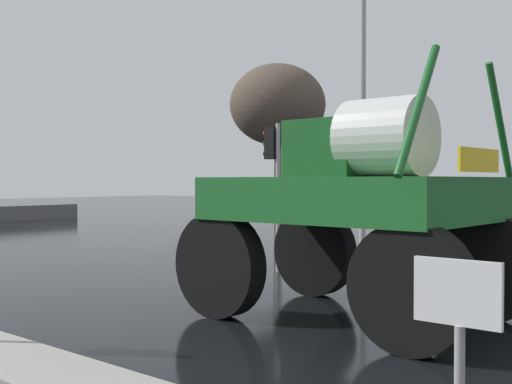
# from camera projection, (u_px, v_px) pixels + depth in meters

# --- Properties ---
(lane_arrow_sign) EXTENTS (0.07, 0.60, 1.74)m
(lane_arrow_sign) POSITION_uv_depth(u_px,v_px,m) (458.00, 341.00, 4.21)
(lane_arrow_sign) COLOR #99999E
(lane_arrow_sign) RESTS_ON median_island
(oversize_sprayer) EXTENTS (4.16, 5.60, 4.37)m
(oversize_sprayer) POSITION_uv_depth(u_px,v_px,m) (355.00, 206.00, 10.99)
(oversize_sprayer) COLOR black
(oversize_sprayer) RESTS_ON ground
(traffic_signal_near_right) EXTENTS (0.24, 0.54, 3.91)m
(traffic_signal_near_right) POSITION_uv_depth(u_px,v_px,m) (273.00, 164.00, 16.79)
(traffic_signal_near_right) COLOR #A8AAAF
(traffic_signal_near_right) RESTS_ON ground
(streetlight_near_right) EXTENTS (1.78, 0.24, 9.30)m
(streetlight_near_right) POSITION_uv_depth(u_px,v_px,m) (365.00, 90.00, 18.78)
(streetlight_near_right) COLOR #A8AAAF
(streetlight_near_right) RESTS_ON ground
(bare_tree_right) EXTENTS (3.92, 3.92, 7.18)m
(bare_tree_right) POSITION_uv_depth(u_px,v_px,m) (278.00, 105.00, 26.01)
(bare_tree_right) COLOR #473828
(bare_tree_right) RESTS_ON ground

